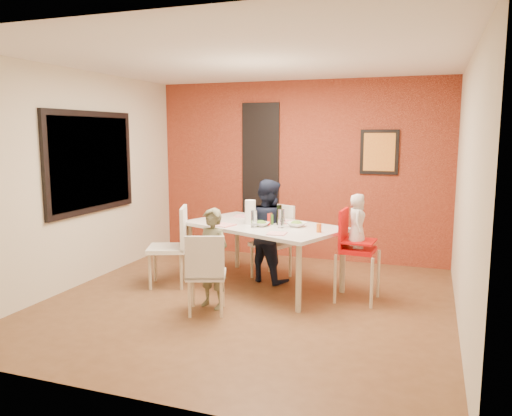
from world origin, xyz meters
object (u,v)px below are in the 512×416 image
(child_near, at_px, (212,258))
(wine_bottle, at_px, (279,215))
(child_far, at_px, (268,231))
(toddler, at_px, (357,221))
(chair_left, at_px, (174,242))
(high_chair, at_px, (354,246))
(paper_towel_roll, at_px, (250,212))
(chair_near, at_px, (206,270))
(chair_far, at_px, (275,237))
(dining_table, at_px, (264,230))

(child_near, bearing_deg, wine_bottle, 77.76)
(child_far, height_order, toddler, child_far)
(chair_left, xyz_separation_m, high_chair, (2.21, 0.19, 0.07))
(wine_bottle, bearing_deg, paper_towel_roll, -170.89)
(chair_near, distance_m, chair_left, 1.15)
(chair_near, bearing_deg, chair_left, -65.36)
(chair_far, xyz_separation_m, child_near, (-0.29, -1.40, 0.02))
(wine_bottle, distance_m, paper_towel_roll, 0.36)
(chair_far, bearing_deg, paper_towel_roll, -86.40)
(dining_table, relative_size, child_far, 1.62)
(dining_table, relative_size, chair_near, 2.47)
(child_near, bearing_deg, chair_far, 93.00)
(high_chair, xyz_separation_m, wine_bottle, (-0.95, 0.17, 0.28))
(chair_far, distance_m, wine_bottle, 0.63)
(child_near, relative_size, paper_towel_roll, 3.73)
(toddler, bearing_deg, chair_far, 52.76)
(chair_far, distance_m, high_chair, 1.31)
(chair_near, bearing_deg, paper_towel_roll, -115.28)
(wine_bottle, bearing_deg, chair_near, -110.90)
(child_near, relative_size, child_far, 0.83)
(chair_far, relative_size, child_far, 0.72)
(child_far, relative_size, toddler, 2.16)
(chair_far, xyz_separation_m, toddler, (1.17, -0.64, 0.40))
(high_chair, height_order, toddler, toddler)
(chair_left, distance_m, paper_towel_roll, 1.03)
(dining_table, xyz_separation_m, child_far, (-0.03, 0.26, -0.06))
(chair_near, relative_size, high_chair, 0.83)
(wine_bottle, bearing_deg, toddler, -10.33)
(chair_near, bearing_deg, chair_far, -119.59)
(chair_near, xyz_separation_m, child_near, (-0.03, 0.23, 0.07))
(high_chair, bearing_deg, wine_bottle, 83.48)
(dining_table, xyz_separation_m, paper_towel_roll, (-0.17, -0.02, 0.22))
(child_far, bearing_deg, child_near, 97.31)
(chair_left, bearing_deg, dining_table, 85.70)
(high_chair, bearing_deg, child_far, 75.30)
(wine_bottle, bearing_deg, chair_far, 112.46)
(toddler, bearing_deg, chair_near, 116.42)
(dining_table, xyz_separation_m, toddler, (1.17, -0.14, 0.21))
(dining_table, bearing_deg, chair_left, -162.88)
(dining_table, bearing_deg, chair_far, 90.03)
(child_far, xyz_separation_m, toddler, (1.20, -0.40, 0.27))
(child_far, height_order, paper_towel_roll, child_far)
(toddler, bearing_deg, dining_table, 74.57)
(chair_far, relative_size, paper_towel_roll, 3.23)
(dining_table, bearing_deg, high_chair, -6.85)
(child_near, bearing_deg, toddler, 42.34)
(dining_table, distance_m, wine_bottle, 0.27)
(chair_left, xyz_separation_m, child_near, (0.79, -0.58, -0.01))
(chair_left, relative_size, high_chair, 0.95)
(chair_far, bearing_deg, dining_table, -68.43)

